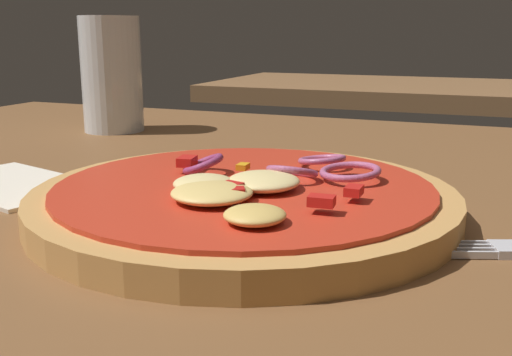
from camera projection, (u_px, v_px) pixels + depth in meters
name	position (u px, v px, depth m)	size (l,w,h in m)	color
dining_table	(203.00, 235.00, 0.42)	(1.12, 0.93, 0.04)	brown
pizza	(245.00, 198.00, 0.40)	(0.28, 0.28, 0.04)	tan
beer_glass	(112.00, 79.00, 0.72)	(0.07, 0.07, 0.14)	silver
napkin	(13.00, 184.00, 0.47)	(0.15, 0.12, 0.00)	silver
background_table	(377.00, 91.00, 1.42)	(0.76, 0.46, 0.04)	brown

